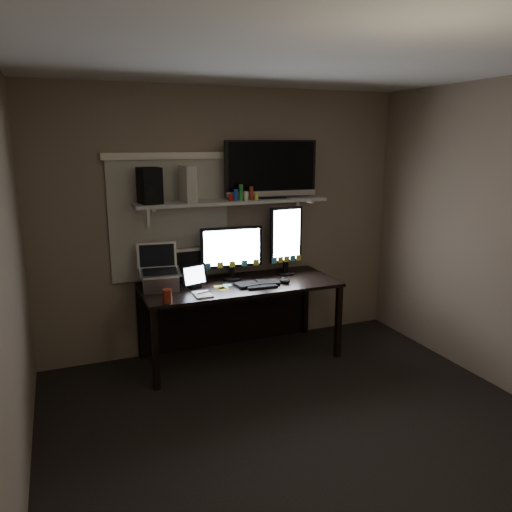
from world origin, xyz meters
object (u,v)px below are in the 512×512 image
desk (236,298)px  tablet (194,276)px  laptop (160,268)px  tv (271,169)px  monitor_portrait (286,240)px  speaker (150,186)px  keyboard (258,284)px  mouse (285,281)px  monitor_landscape (232,253)px  game_console (188,184)px  cup (167,296)px

desk → tablet: tablet is taller
laptop → tv: size_ratio=0.44×
monitor_portrait → speaker: size_ratio=2.18×
desk → monitor_portrait: 0.74m
keyboard → tv: (0.26, 0.31, 1.01)m
mouse → monitor_portrait: bearing=44.3°
tablet → monitor_landscape: bearing=2.0°
keyboard → tv: tv is taller
monitor_landscape → desk: bearing=-53.1°
monitor_portrait → game_console: 1.11m
desk → keyboard: (0.13, -0.23, 0.19)m
speaker → monitor_landscape: bearing=-11.9°
desk → tablet: bearing=-166.0°
monitor_portrait → tv: bearing=156.7°
tv → speaker: tv is taller
speaker → mouse: bearing=-25.8°
tablet → tv: tv is taller
desk → monitor_portrait: size_ratio=2.66×
speaker → game_console: bearing=-9.9°
tablet → cup: (-0.31, -0.33, -0.05)m
monitor_landscape → game_console: game_console is taller
keyboard → cup: cup is taller
cup → game_console: (0.32, 0.49, 0.85)m
keyboard → monitor_portrait: bearing=36.1°
laptop → desk: bearing=10.7°
cup → game_console: size_ratio=0.35×
monitor_landscape → cup: (-0.72, -0.47, -0.20)m
monitor_portrait → speaker: speaker is taller
desk → mouse: size_ratio=15.48×
desk → cup: bearing=-149.6°
monitor_portrait → tv: (-0.14, 0.05, 0.68)m
tablet → keyboard: bearing=-29.8°
mouse → cup: cup is taller
game_console → tablet: bearing=-96.4°
mouse → desk: bearing=126.2°
mouse → cup: (-1.13, -0.17, 0.03)m
monitor_portrait → cup: bearing=-164.3°
cup → monitor_landscape: bearing=33.1°
desk → mouse: bearing=-34.4°
monitor_landscape → monitor_portrait: monitor_portrait is taller
tablet → game_console: (0.01, 0.17, 0.80)m
speaker → tv: bearing=-9.0°
monitor_landscape → tv: bearing=9.4°
tablet → cup: 0.46m
mouse → speaker: size_ratio=0.37×
mouse → game_console: size_ratio=0.37×
laptop → mouse: bearing=-4.3°
laptop → cup: size_ratio=3.51×
tv → speaker: (-1.14, -0.02, -0.11)m
tv → laptop: bearing=-170.3°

